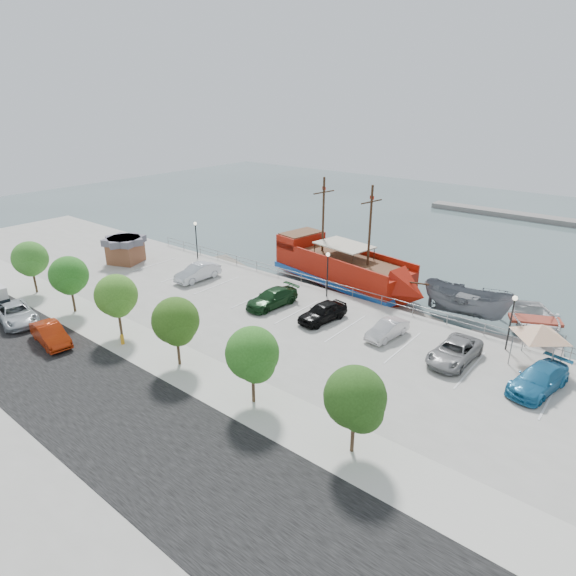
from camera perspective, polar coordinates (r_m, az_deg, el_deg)
The scene contains 32 objects.
ground at distance 40.62m, azimuth -0.68°, elevation -5.08°, with size 160.00×160.00×0.00m, color #435456.
land_slab at distance 30.10m, azimuth -28.53°, elevation -18.00°, with size 100.00×58.00×1.20m, color #9A988F.
street at distance 31.27m, azimuth -20.26°, elevation -13.48°, with size 100.00×8.00×0.04m, color black.
sidewalk at distance 34.01m, azimuth -11.63°, elevation -9.39°, with size 100.00×4.00×0.05m, color beige.
seawall_railing at distance 45.74m, azimuth 5.55°, elevation 0.10°, with size 50.00×0.06×1.00m.
far_shore at distance 85.82m, azimuth 29.43°, elevation 6.93°, with size 40.00×3.00×0.80m, color gray.
pirate_ship at distance 48.82m, azimuth 7.49°, elevation 1.90°, with size 18.23×7.79×11.33m.
patrol_boat at distance 44.59m, azimuth 20.37°, elevation -1.84°, with size 2.95×7.85×3.04m, color slate.
speedboat at distance 45.04m, azimuth 27.18°, elevation -3.75°, with size 5.38×7.54×1.56m, color silver.
dock_west at distance 56.42m, azimuth -6.73°, elevation 2.85°, with size 6.28×1.79×0.36m, color slate.
dock_mid at distance 44.50m, azimuth 13.53°, elevation -2.94°, with size 6.91×1.97×0.39m, color gray.
dock_east at distance 41.90m, azimuth 25.27°, elevation -6.17°, with size 6.75×1.93×0.39m, color gray.
shed at distance 56.60m, azimuth -18.74°, elevation 4.38°, with size 4.51×4.51×2.87m.
canopy_tent at distance 36.79m, azimuth 27.92°, elevation -3.85°, with size 4.51×4.51×3.48m.
street_van at distance 45.38m, azimuth -29.56°, elevation -2.66°, with size 2.53×5.49×1.53m, color #B2B9BE.
street_sedan at distance 40.35m, azimuth -26.34°, elevation -4.93°, with size 1.63×4.67×1.54m, color #9E2408.
fire_hydrant at distance 38.27m, azimuth -19.05°, elevation -5.73°, with size 0.29×0.29×0.84m.
lamp_post_left at distance 55.52m, azimuth -10.86°, elevation 6.36°, with size 0.36×0.36×4.28m.
lamp_post_mid at distance 43.88m, azimuth 4.72°, elevation 2.53°, with size 0.36×0.36×4.28m.
lamp_post_right at distance 37.97m, azimuth 25.04°, elevation -2.71°, with size 0.36×0.36×4.28m.
tree_a at distance 50.39m, azimuth -28.24°, elevation 2.94°, with size 3.30×3.20×5.00m.
tree_b at distance 44.25m, azimuth -24.52°, elevation 1.23°, with size 3.30×3.20×5.00m.
tree_c at distance 38.41m, azimuth -19.65°, elevation -1.02°, with size 3.30×3.20×5.00m.
tree_d at distance 33.03m, azimuth -13.11°, elevation -4.03°, with size 3.30×3.20×5.00m.
tree_e at distance 28.35m, azimuth -4.14°, elevation -8.02°, with size 3.30×3.20×5.00m.
tree_f at distance 24.80m, azimuth 8.13°, elevation -13.03°, with size 3.30×3.20×5.00m.
parked_car_b at distance 49.41m, azimuth -10.65°, elevation 1.84°, with size 1.72×4.93×1.62m, color silver.
parked_car_d at distance 42.54m, azimuth -1.90°, elevation -1.20°, with size 2.11×5.19×1.51m, color #133517.
parked_car_e at distance 39.85m, azimuth 4.14°, elevation -2.84°, with size 1.87×4.64×1.58m, color black.
parked_car_f at distance 37.89m, azimuth 11.68°, elevation -4.84°, with size 1.42×4.06×1.34m, color silver.
parked_car_g at distance 35.91m, azimuth 19.12°, elevation -7.13°, with size 2.42×5.25×1.46m, color gray.
parked_car_h at distance 34.70m, azimuth 27.59°, elevation -9.54°, with size 2.14×5.27×1.53m, color teal.
Camera 1 is at (23.13, -27.88, 17.38)m, focal length 30.00 mm.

